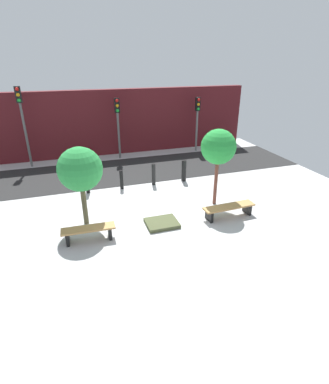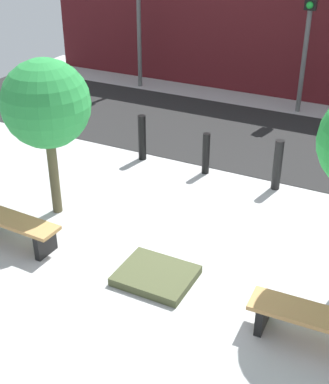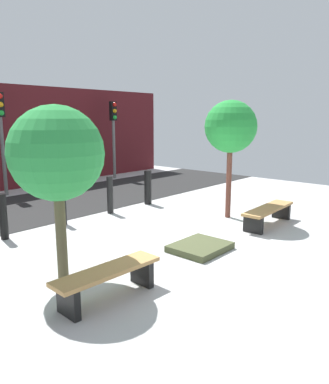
{
  "view_description": "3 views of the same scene",
  "coord_description": "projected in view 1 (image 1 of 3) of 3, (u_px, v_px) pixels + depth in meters",
  "views": [
    {
      "loc": [
        -2.73,
        -9.47,
        5.36
      ],
      "look_at": [
        0.09,
        -0.85,
        1.25
      ],
      "focal_mm": 28.0,
      "sensor_mm": 36.0,
      "label": 1
    },
    {
      "loc": [
        2.98,
        -6.37,
        4.94
      ],
      "look_at": [
        -0.12,
        -0.32,
        1.19
      ],
      "focal_mm": 50.0,
      "sensor_mm": 36.0,
      "label": 2
    },
    {
      "loc": [
        -5.68,
        -4.92,
        2.56
      ],
      "look_at": [
        -0.21,
        -0.09,
        1.1
      ],
      "focal_mm": 35.0,
      "sensor_mm": 36.0,
      "label": 3
    }
  ],
  "objects": [
    {
      "name": "ground_plane",
      "position": [
        155.0,
        214.0,
        11.18
      ],
      "size": [
        18.0,
        18.0,
        0.0
      ],
      "primitive_type": "plane",
      "color": "#B3B3B3"
    },
    {
      "name": "road_strip",
      "position": [
        128.0,
        170.0,
        15.42
      ],
      "size": [
        18.0,
        3.9,
        0.01
      ],
      "primitive_type": "cube",
      "color": "#242424",
      "rests_on": "ground"
    },
    {
      "name": "building_facade",
      "position": [
        115.0,
        122.0,
        17.53
      ],
      "size": [
        16.2,
        0.5,
        3.7
      ],
      "primitive_type": "cube",
      "color": "#511419",
      "rests_on": "ground"
    },
    {
      "name": "bench_left",
      "position": [
        89.0,
        231.0,
        9.45
      ],
      "size": [
        1.68,
        0.49,
        0.46
      ],
      "rotation": [
        0.0,
        0.0,
        -0.04
      ],
      "color": "black",
      "rests_on": "ground"
    },
    {
      "name": "bench_right",
      "position": [
        229.0,
        209.0,
        10.86
      ],
      "size": [
        1.96,
        0.53,
        0.44
      ],
      "rotation": [
        0.0,
        0.0,
        0.04
      ],
      "color": "black",
      "rests_on": "ground"
    },
    {
      "name": "planter_bed",
      "position": [
        162.0,
        223.0,
        10.43
      ],
      "size": [
        1.1,
        0.91,
        0.13
      ],
      "primitive_type": "cube",
      "color": "#464C2F",
      "rests_on": "ground"
    },
    {
      "name": "tree_behind_left_bench",
      "position": [
        80.0,
        170.0,
        9.73
      ],
      "size": [
        1.47,
        1.47,
        2.76
      ],
      "color": "brown",
      "rests_on": "ground"
    },
    {
      "name": "tree_behind_right_bench",
      "position": [
        218.0,
        147.0,
        11.02
      ],
      "size": [
        1.31,
        1.31,
        2.98
      ],
      "color": "brown",
      "rests_on": "ground"
    },
    {
      "name": "bollard_far_left",
      "position": [
        87.0,
        182.0,
        12.7
      ],
      "size": [
        0.17,
        0.17,
        0.99
      ],
      "primitive_type": "cylinder",
      "color": "black",
      "rests_on": "ground"
    },
    {
      "name": "bollard_left",
      "position": [
        122.0,
        180.0,
        13.14
      ],
      "size": [
        0.15,
        0.15,
        0.86
      ],
      "primitive_type": "cylinder",
      "color": "black",
      "rests_on": "ground"
    },
    {
      "name": "bollard_center",
      "position": [
        154.0,
        174.0,
        13.52
      ],
      "size": [
        0.17,
        0.17,
        1.01
      ],
      "primitive_type": "cylinder",
      "color": "black",
      "rests_on": "ground"
    },
    {
      "name": "bollard_right",
      "position": [
        184.0,
        171.0,
        13.94
      ],
      "size": [
        0.22,
        0.22,
        1.01
      ],
      "primitive_type": "cylinder",
      "color": "black",
      "rests_on": "ground"
    },
    {
      "name": "traffic_light_west",
      "position": [
        22.0,
        113.0,
        14.86
      ],
      "size": [
        0.28,
        0.27,
        4.07
      ],
      "color": "#565656",
      "rests_on": "ground"
    },
    {
      "name": "traffic_light_mid_west",
      "position": [
        118.0,
        117.0,
        16.4
      ],
      "size": [
        0.28,
        0.27,
        3.35
      ],
      "color": "#595959",
      "rests_on": "ground"
    },
    {
      "name": "traffic_light_mid_east",
      "position": [
        197.0,
        114.0,
        17.79
      ],
      "size": [
        0.28,
        0.27,
        3.2
      ],
      "color": "slate",
      "rests_on": "ground"
    }
  ]
}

